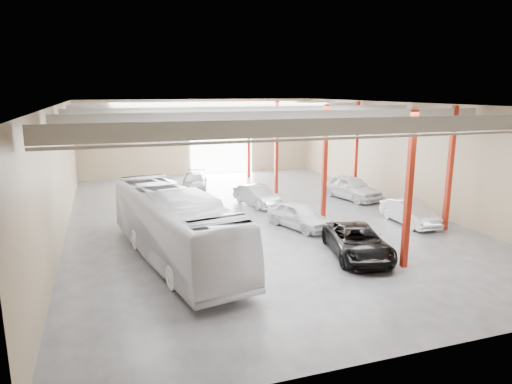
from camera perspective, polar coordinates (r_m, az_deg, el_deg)
depot_shell at (r=28.28m, az=-0.32°, el=6.88°), size 22.12×32.12×7.06m
coach_bus at (r=21.53m, az=-10.11°, el=-4.14°), size 4.92×12.24×3.32m
black_sedan at (r=22.39m, az=12.59°, el=-6.09°), size 3.60×5.69×1.46m
car_row_a at (r=26.46m, az=5.41°, el=-2.92°), size 3.11×4.67×1.48m
car_row_b at (r=31.45m, az=0.10°, el=-0.45°), size 2.42×4.44×1.39m
car_row_c at (r=36.63m, az=-7.72°, el=1.28°), size 2.97×5.00×1.36m
car_right_near at (r=28.57m, az=18.68°, el=-2.44°), size 1.66×4.36×1.42m
car_right_far at (r=34.05m, az=11.79°, el=0.57°), size 3.12×5.36×1.71m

